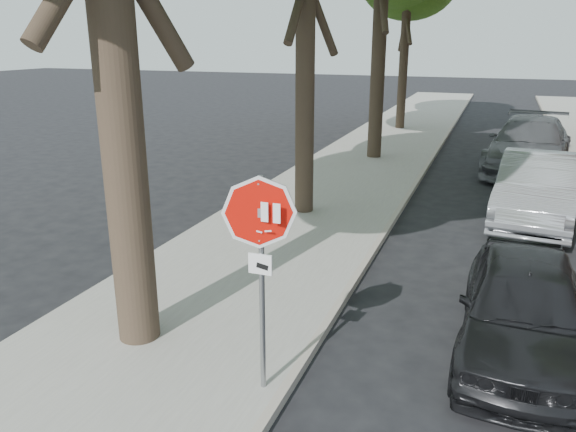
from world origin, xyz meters
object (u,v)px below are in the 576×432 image
stop_sign (260,244)px  car_c (529,145)px  car_a (524,307)px  car_b (536,188)px

stop_sign → car_c: (3.30, 14.09, -1.11)m
car_a → stop_sign: bearing=-142.7°
car_a → car_b: 6.42m
stop_sign → car_b: (3.30, 8.54, -1.17)m
car_a → car_c: 11.97m
stop_sign → car_a: stop_sign is taller
stop_sign → car_b: stop_sign is taller
car_a → car_b: bearing=87.3°
stop_sign → car_a: size_ratio=0.65×
stop_sign → car_a: 3.81m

